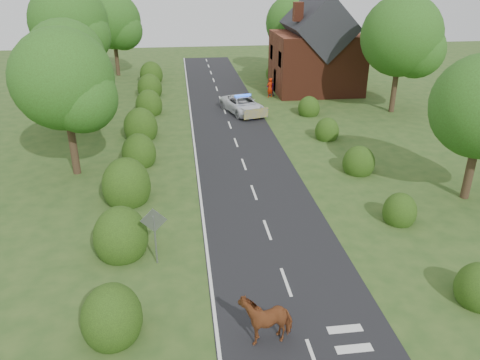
{
  "coord_description": "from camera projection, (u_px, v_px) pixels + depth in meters",
  "views": [
    {
      "loc": [
        -3.69,
        -14.5,
        11.14
      ],
      "look_at": [
        -0.9,
        6.92,
        1.3
      ],
      "focal_mm": 35.0,
      "sensor_mm": 36.0,
      "label": 1
    }
  ],
  "objects": [
    {
      "name": "hedgerow_right",
      "position": [
        351.0,
        156.0,
        28.8
      ],
      "size": [
        2.1,
        45.78,
        2.1
      ],
      "color": "black",
      "rests_on": "ground"
    },
    {
      "name": "tree_left_a",
      "position": [
        68.0,
        84.0,
        25.48
      ],
      "size": [
        5.74,
        5.6,
        8.38
      ],
      "color": "#332316",
      "rests_on": "ground"
    },
    {
      "name": "pedestrian_red",
      "position": [
        270.0,
        88.0,
        43.62
      ],
      "size": [
        0.79,
        0.71,
        1.8
      ],
      "primitive_type": "imported",
      "rotation": [
        0.0,
        0.0,
        3.69
      ],
      "color": "#B41D05",
      "rests_on": "ground"
    },
    {
      "name": "tree_left_d",
      "position": [
        115.0,
        23.0,
        50.55
      ],
      "size": [
        6.15,
        6.0,
        8.89
      ],
      "color": "#332316",
      "rests_on": "ground"
    },
    {
      "name": "road",
      "position": [
        238.0,
        148.0,
        31.67
      ],
      "size": [
        6.0,
        70.0,
        0.02
      ],
      "primitive_type": "cube",
      "color": "black",
      "rests_on": "ground"
    },
    {
      "name": "tree_right_b",
      "position": [
        405.0,
        39.0,
        37.06
      ],
      "size": [
        6.56,
        6.4,
        9.4
      ],
      "color": "#332316",
      "rests_on": "ground"
    },
    {
      "name": "ground",
      "position": [
        286.0,
        282.0,
        18.13
      ],
      "size": [
        120.0,
        120.0,
        0.0
      ],
      "primitive_type": "plane",
      "color": "#2C4C1C"
    },
    {
      "name": "police_van",
      "position": [
        243.0,
        105.0,
        38.96
      ],
      "size": [
        3.69,
        5.55,
        1.56
      ],
      "rotation": [
        0.0,
        0.0,
        0.29
      ],
      "color": "silver",
      "rests_on": "ground"
    },
    {
      "name": "road_sign",
      "position": [
        154.0,
        228.0,
        18.67
      ],
      "size": [
        1.06,
        0.08,
        2.53
      ],
      "color": "gray",
      "rests_on": "ground"
    },
    {
      "name": "cow",
      "position": [
        266.0,
        319.0,
        15.22
      ],
      "size": [
        2.11,
        1.36,
        1.39
      ],
      "primitive_type": "imported",
      "rotation": [
        0.0,
        0.0,
        -1.39
      ],
      "color": "brown",
      "rests_on": "ground"
    },
    {
      "name": "tree_left_b",
      "position": [
        69.0,
        63.0,
        32.64
      ],
      "size": [
        5.74,
        5.6,
        8.07
      ],
      "color": "#332316",
      "rests_on": "ground"
    },
    {
      "name": "tree_right_c",
      "position": [
        296.0,
        26.0,
        51.16
      ],
      "size": [
        6.15,
        6.0,
        8.58
      ],
      "color": "#332316",
      "rests_on": "ground"
    },
    {
      "name": "road_markings",
      "position": [
        217.0,
        160.0,
        29.6
      ],
      "size": [
        4.96,
        70.0,
        0.01
      ],
      "color": "white",
      "rests_on": "road"
    },
    {
      "name": "pedestrian_purple",
      "position": [
        271.0,
        87.0,
        44.31
      ],
      "size": [
        0.85,
        0.72,
        1.57
      ],
      "primitive_type": "imported",
      "rotation": [
        0.0,
        0.0,
        2.97
      ],
      "color": "#5F2173",
      "rests_on": "ground"
    },
    {
      "name": "hedgerow_left",
      "position": [
        136.0,
        160.0,
        27.61
      ],
      "size": [
        2.75,
        50.41,
        3.0
      ],
      "color": "black",
      "rests_on": "ground"
    },
    {
      "name": "house",
      "position": [
        316.0,
        52.0,
        44.75
      ],
      "size": [
        8.0,
        7.4,
        9.17
      ],
      "color": "#612919",
      "rests_on": "ground"
    },
    {
      "name": "tree_left_c",
      "position": [
        73.0,
        25.0,
        40.85
      ],
      "size": [
        6.97,
        6.8,
        10.22
      ],
      "color": "#332316",
      "rests_on": "ground"
    }
  ]
}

